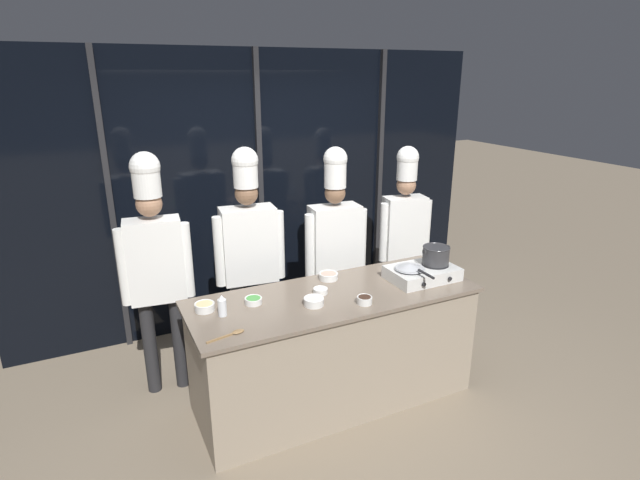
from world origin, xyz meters
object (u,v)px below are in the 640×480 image
squeeze_bottle_clear (222,306)px  chef_head (155,258)px  prep_bowl_bean_sprouts (314,301)px  prep_bowl_soy_glaze (364,300)px  stock_pot (436,255)px  prep_bowl_ginger (205,306)px  prep_bowl_rice (320,290)px  chef_sous (249,245)px  chef_pastry (404,226)px  chef_line (335,239)px  frying_pan (410,266)px  portable_stove (422,273)px  serving_spoon_slotted (233,333)px  prep_bowl_shrimp (329,276)px  prep_bowl_scallions (253,300)px

squeeze_bottle_clear → chef_head: bearing=114.5°
squeeze_bottle_clear → prep_bowl_bean_sprouts: size_ratio=1.05×
prep_bowl_bean_sprouts → prep_bowl_soy_glaze: bearing=-22.1°
squeeze_bottle_clear → prep_bowl_soy_glaze: 1.00m
stock_pot → prep_bowl_ginger: stock_pot is taller
prep_bowl_rice → prep_bowl_soy_glaze: (0.21, -0.29, 0.01)m
chef_sous → chef_pastry: bearing=-176.2°
chef_pastry → chef_sous: bearing=7.9°
prep_bowl_ginger → chef_line: 1.44m
frying_pan → prep_bowl_ginger: (-1.57, 0.20, -0.10)m
prep_bowl_soy_glaze → prep_bowl_bean_sprouts: bearing=157.9°
portable_stove → prep_bowl_bean_sprouts: portable_stove is taller
prep_bowl_bean_sprouts → serving_spoon_slotted: (-0.63, -0.16, -0.03)m
squeeze_bottle_clear → stock_pot: bearing=-2.4°
chef_line → serving_spoon_slotted: bearing=43.3°
prep_bowl_shrimp → chef_line: (0.29, 0.46, 0.13)m
squeeze_bottle_clear → prep_bowl_shrimp: bearing=15.0°
squeeze_bottle_clear → prep_bowl_soy_glaze: squeeze_bottle_clear is taller
prep_bowl_scallions → serving_spoon_slotted: prep_bowl_scallions is taller
stock_pot → chef_sous: chef_sous is taller
chef_line → prep_bowl_ginger: bearing=28.4°
prep_bowl_ginger → frying_pan: bearing=-7.4°
prep_bowl_scallions → prep_bowl_soy_glaze: 0.79m
chef_pastry → prep_bowl_bean_sprouts: bearing=41.8°
prep_bowl_soy_glaze → serving_spoon_slotted: (-0.97, -0.02, -0.02)m
squeeze_bottle_clear → chef_sous: (0.45, 0.77, 0.12)m
prep_bowl_rice → chef_head: 1.28m
prep_bowl_rice → serving_spoon_slotted: bearing=-157.8°
serving_spoon_slotted → chef_pastry: (1.99, 1.00, 0.16)m
prep_bowl_soy_glaze → portable_stove: bearing=16.3°
prep_bowl_shrimp → prep_bowl_bean_sprouts: size_ratio=1.05×
stock_pot → prep_bowl_scallions: size_ratio=1.93×
chef_sous → frying_pan: bearing=146.3°
chef_head → serving_spoon_slotted: bearing=114.0°
prep_bowl_ginger → prep_bowl_bean_sprouts: bearing=-19.3°
serving_spoon_slotted → chef_sous: size_ratio=0.14×
portable_stove → frying_pan: frying_pan is taller
prep_bowl_bean_sprouts → chef_pastry: (1.35, 0.85, 0.14)m
frying_pan → prep_bowl_shrimp: size_ratio=2.70×
portable_stove → chef_head: (-1.92, 0.77, 0.18)m
prep_bowl_scallions → chef_pastry: chef_pastry is taller
prep_bowl_scallions → stock_pot: bearing=-6.1°
prep_bowl_soy_glaze → squeeze_bottle_clear: bearing=164.9°
prep_bowl_rice → prep_bowl_soy_glaze: 0.36m
prep_bowl_ginger → chef_pastry: size_ratio=0.08×
prep_bowl_shrimp → serving_spoon_slotted: bearing=-150.6°
prep_bowl_bean_sprouts → chef_head: (-0.94, 0.82, 0.20)m
chef_sous → chef_line: bearing=-179.0°
portable_stove → chef_sous: 1.44m
frying_pan → squeeze_bottle_clear: 1.48m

